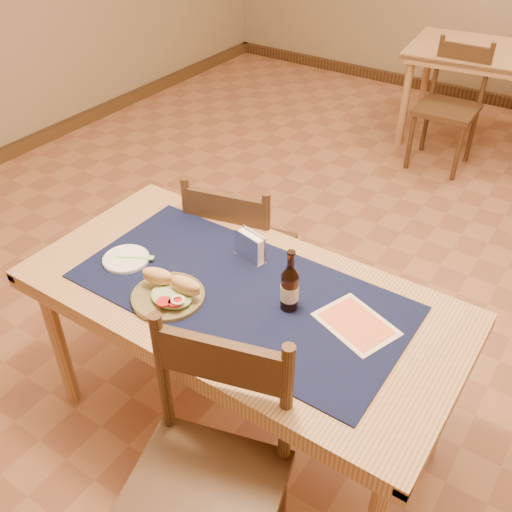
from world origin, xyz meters
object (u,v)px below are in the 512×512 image
Objects in this scene: main_table at (241,309)px; beer_bottle at (290,288)px; napkin_holder at (250,247)px; sandwich_plate at (170,293)px; chair_main_near at (207,480)px; chair_main_far at (240,252)px.

beer_bottle is at bearing 7.00° from main_table.
sandwich_plate is at bearing -106.08° from napkin_holder.
sandwich_plate is (-0.44, 0.37, 0.27)m from chair_main_near.
beer_bottle is (0.19, 0.02, 0.18)m from main_table.
sandwich_plate is at bearing 139.61° from chair_main_near.
main_table is 0.62m from chair_main_near.
main_table is 6.71× the size of beer_bottle.
beer_bottle reaches higher than chair_main_near.
main_table is 1.62× the size of chair_main_near.
sandwich_plate is 1.09× the size of beer_bottle.
napkin_holder is at bearing -48.27° from chair_main_far.
chair_main_near is at bearing -83.28° from beer_bottle.
beer_bottle reaches higher than main_table.
beer_bottle is at bearing -40.52° from chair_main_far.
chair_main_far reaches higher than sandwich_plate.
beer_bottle is (-0.07, 0.57, 0.33)m from chair_main_near.
main_table is 0.24m from napkin_holder.
main_table is 0.28m from sandwich_plate.
chair_main_far is 0.81m from beer_bottle.
chair_main_near is at bearing -40.39° from sandwich_plate.
chair_main_far reaches higher than napkin_holder.
chair_main_far is 3.85× the size of beer_bottle.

